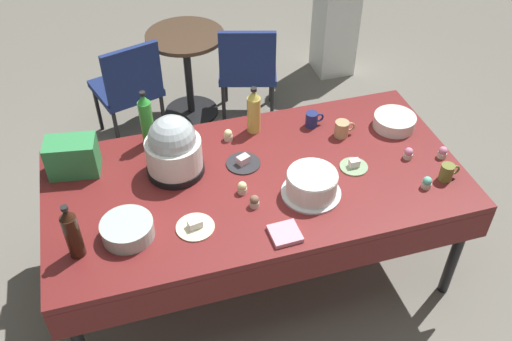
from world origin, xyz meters
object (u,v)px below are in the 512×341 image
object	(u,v)px
glass_salad_bowl	(127,229)
cupcake_rose	(427,183)
dessert_plate_cream	(195,226)
coffee_mug_olive	(447,172)
cupcake_berry	(408,153)
round_cafe_table	(187,60)
frosted_layer_cake	(312,184)
slow_cooker	(173,148)
cupcake_lemon	(242,188)
coffee_mug_tan	(342,129)
ceramic_snack_bowl	(394,122)
soda_carton	(73,157)
cupcake_vanilla	(443,152)
coffee_mug_navy	(312,119)
potluck_table	(256,186)
dessert_plate_charcoal	(243,162)
water_cooler	(337,9)
cupcake_mint	(228,135)
cupcake_cocoa	(254,201)
soda_bottle_cola	(72,233)
dessert_plate_sage	(354,166)
soda_bottle_lime_soda	(147,120)
maroon_chair_left	(129,85)
coffee_mug_red	(179,130)

from	to	relation	value
glass_salad_bowl	cupcake_rose	distance (m)	1.52
dessert_plate_cream	coffee_mug_olive	bearing A→B (deg)	-1.30
cupcake_berry	round_cafe_table	xyz separation A→B (m)	(-0.90, 1.81, -0.28)
frosted_layer_cake	slow_cooker	size ratio (longest dim) A/B	0.90
cupcake_lemon	coffee_mug_tan	distance (m)	0.74
round_cafe_table	ceramic_snack_bowl	bearing A→B (deg)	-58.07
cupcake_berry	soda_carton	world-z (taller)	soda_carton
cupcake_vanilla	cupcake_rose	bearing A→B (deg)	-136.56
soda_carton	coffee_mug_navy	bearing A→B (deg)	10.13
frosted_layer_cake	cupcake_berry	size ratio (longest dim) A/B	4.58
potluck_table	coffee_mug_navy	world-z (taller)	coffee_mug_navy
frosted_layer_cake	dessert_plate_cream	size ratio (longest dim) A/B	1.65
dessert_plate_charcoal	frosted_layer_cake	bearing A→B (deg)	-50.09
potluck_table	round_cafe_table	distance (m)	1.74
cupcake_vanilla	coffee_mug_tan	xyz separation A→B (m)	(-0.45, 0.33, 0.02)
dessert_plate_cream	water_cooler	bearing A→B (deg)	53.45
coffee_mug_tan	water_cooler	distance (m)	2.00
potluck_table	cupcake_mint	xyz separation A→B (m)	(-0.06, 0.36, 0.09)
cupcake_cocoa	soda_bottle_cola	size ratio (longest dim) A/B	0.22
dessert_plate_charcoal	dessert_plate_sage	bearing A→B (deg)	-19.10
soda_bottle_lime_soda	coffee_mug_olive	bearing A→B (deg)	-27.23
ceramic_snack_bowl	potluck_table	bearing A→B (deg)	-167.51
dessert_plate_sage	dessert_plate_cream	size ratio (longest dim) A/B	0.81
cupcake_berry	round_cafe_table	distance (m)	2.04
glass_salad_bowl	cupcake_vanilla	bearing A→B (deg)	3.19
frosted_layer_cake	coffee_mug_tan	size ratio (longest dim) A/B	2.51
dessert_plate_charcoal	soda_bottle_lime_soda	world-z (taller)	soda_bottle_lime_soda
cupcake_berry	water_cooler	size ratio (longest dim) A/B	0.05
slow_cooker	soda_bottle_lime_soda	xyz separation A→B (m)	(-0.10, 0.28, 0.00)
coffee_mug_navy	coffee_mug_olive	bearing A→B (deg)	-51.44
maroon_chair_left	soda_bottle_lime_soda	bearing A→B (deg)	-88.18
dessert_plate_sage	cupcake_cocoa	xyz separation A→B (m)	(-0.60, -0.13, 0.02)
frosted_layer_cake	dessert_plate_charcoal	world-z (taller)	frosted_layer_cake
coffee_mug_olive	water_cooler	bearing A→B (deg)	80.93
cupcake_berry	dessert_plate_cream	bearing A→B (deg)	-171.57
slow_cooker	potluck_table	bearing A→B (deg)	-23.43
cupcake_vanilla	cupcake_mint	distance (m)	1.19
cupcake_cocoa	soda_bottle_lime_soda	xyz separation A→B (m)	(-0.43, 0.65, 0.13)
glass_salad_bowl	coffee_mug_red	size ratio (longest dim) A/B	1.93
potluck_table	dessert_plate_charcoal	xyz separation A→B (m)	(-0.03, 0.13, 0.07)
slow_cooker	dessert_plate_charcoal	world-z (taller)	slow_cooker
dessert_plate_charcoal	cupcake_lemon	bearing A→B (deg)	-106.79
coffee_mug_red	coffee_mug_tan	distance (m)	0.93
dessert_plate_charcoal	cupcake_vanilla	bearing A→B (deg)	-13.31
water_cooler	dessert_plate_sage	bearing A→B (deg)	-110.69
potluck_table	coffee_mug_navy	bearing A→B (deg)	37.90
cupcake_lemon	coffee_mug_red	xyz separation A→B (m)	(-0.22, 0.55, 0.01)
ceramic_snack_bowl	coffee_mug_navy	distance (m)	0.48
soda_carton	round_cafe_table	size ratio (longest dim) A/B	0.36
cupcake_cocoa	soda_bottle_cola	distance (m)	0.87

